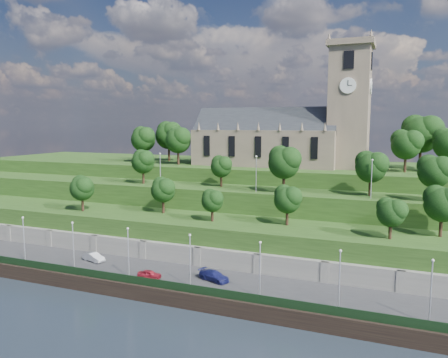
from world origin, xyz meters
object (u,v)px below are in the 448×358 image
at_px(car_middle, 94,257).
at_px(church, 287,132).
at_px(car_right, 214,276).
at_px(car_left, 149,274).

bearing_deg(car_middle, church, -15.00).
height_order(car_middle, car_right, car_right).
relative_size(church, car_middle, 9.13).
xyz_separation_m(car_middle, car_right, (21.85, -0.88, 0.01)).
bearing_deg(car_left, church, -21.65).
relative_size(car_middle, car_right, 0.86).
xyz_separation_m(car_left, car_middle, (-12.68, 3.48, 0.10)).
relative_size(church, car_left, 10.97).
xyz_separation_m(church, car_middle, (-22.59, -39.03, -19.83)).
bearing_deg(car_right, car_middle, 106.35).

